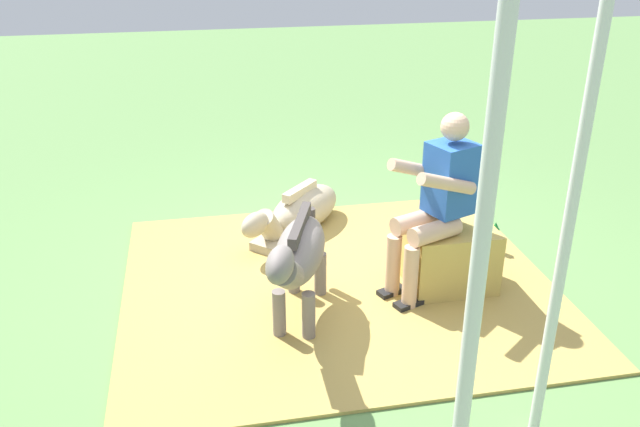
{
  "coord_description": "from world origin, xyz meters",
  "views": [
    {
      "loc": [
        1.03,
        4.47,
        2.66
      ],
      "look_at": [
        0.16,
        -0.04,
        0.55
      ],
      "focal_mm": 37.52,
      "sensor_mm": 36.0,
      "label": 1
    }
  ],
  "objects_px": {
    "tent_pole_left": "(568,228)",
    "soda_bottle": "(494,238)",
    "pony_standing": "(298,256)",
    "tent_pole_mid": "(469,348)",
    "hay_bale": "(450,258)",
    "person_seated": "(437,198)",
    "pony_lying": "(299,211)"
  },
  "relations": [
    {
      "from": "tent_pole_left",
      "to": "soda_bottle",
      "type": "bearing_deg",
      "value": -108.22
    },
    {
      "from": "pony_standing",
      "to": "tent_pole_mid",
      "type": "bearing_deg",
      "value": 97.3
    },
    {
      "from": "pony_standing",
      "to": "tent_pole_left",
      "type": "distance_m",
      "value": 1.87
    },
    {
      "from": "hay_bale",
      "to": "person_seated",
      "type": "relative_size",
      "value": 0.46
    },
    {
      "from": "hay_bale",
      "to": "tent_pole_left",
      "type": "relative_size",
      "value": 0.25
    },
    {
      "from": "tent_pole_mid",
      "to": "person_seated",
      "type": "bearing_deg",
      "value": -108.16
    },
    {
      "from": "pony_lying",
      "to": "soda_bottle",
      "type": "height_order",
      "value": "pony_lying"
    },
    {
      "from": "person_seated",
      "to": "tent_pole_mid",
      "type": "distance_m",
      "value": 2.51
    },
    {
      "from": "hay_bale",
      "to": "person_seated",
      "type": "xyz_separation_m",
      "value": [
        0.16,
        0.04,
        0.52
      ]
    },
    {
      "from": "tent_pole_mid",
      "to": "pony_standing",
      "type": "bearing_deg",
      "value": -82.7
    },
    {
      "from": "hay_bale",
      "to": "pony_standing",
      "type": "distance_m",
      "value": 1.26
    },
    {
      "from": "pony_standing",
      "to": "person_seated",
      "type": "bearing_deg",
      "value": -168.16
    },
    {
      "from": "person_seated",
      "to": "pony_standing",
      "type": "relative_size",
      "value": 1.06
    },
    {
      "from": "hay_bale",
      "to": "pony_lying",
      "type": "xyz_separation_m",
      "value": [
        0.96,
        -1.18,
        -0.06
      ]
    },
    {
      "from": "pony_lying",
      "to": "tent_pole_mid",
      "type": "height_order",
      "value": "tent_pole_mid"
    },
    {
      "from": "person_seated",
      "to": "pony_lying",
      "type": "relative_size",
      "value": 1.19
    },
    {
      "from": "soda_bottle",
      "to": "pony_standing",
      "type": "bearing_deg",
      "value": 21.81
    },
    {
      "from": "tent_pole_left",
      "to": "person_seated",
      "type": "bearing_deg",
      "value": -87.43
    },
    {
      "from": "tent_pole_left",
      "to": "tent_pole_mid",
      "type": "xyz_separation_m",
      "value": [
        0.84,
        0.81,
        0.0
      ]
    },
    {
      "from": "pony_standing",
      "to": "pony_lying",
      "type": "height_order",
      "value": "pony_standing"
    },
    {
      "from": "person_seated",
      "to": "pony_standing",
      "type": "distance_m",
      "value": 1.09
    },
    {
      "from": "hay_bale",
      "to": "tent_pole_left",
      "type": "bearing_deg",
      "value": 86.72
    },
    {
      "from": "pony_standing",
      "to": "pony_lying",
      "type": "relative_size",
      "value": 1.12
    },
    {
      "from": "pony_standing",
      "to": "tent_pole_left",
      "type": "relative_size",
      "value": 0.52
    },
    {
      "from": "pony_lying",
      "to": "tent_pole_left",
      "type": "bearing_deg",
      "value": 107.56
    },
    {
      "from": "pony_lying",
      "to": "hay_bale",
      "type": "bearing_deg",
      "value": 129.12
    },
    {
      "from": "pony_standing",
      "to": "soda_bottle",
      "type": "bearing_deg",
      "value": -158.19
    },
    {
      "from": "pony_standing",
      "to": "tent_pole_left",
      "type": "xyz_separation_m",
      "value": [
        -1.11,
        1.31,
        0.73
      ]
    },
    {
      "from": "pony_lying",
      "to": "tent_pole_mid",
      "type": "xyz_separation_m",
      "value": [
        -0.03,
        3.57,
        1.07
      ]
    },
    {
      "from": "hay_bale",
      "to": "tent_pole_mid",
      "type": "xyz_separation_m",
      "value": [
        0.93,
        2.38,
        1.01
      ]
    },
    {
      "from": "pony_lying",
      "to": "tent_pole_left",
      "type": "height_order",
      "value": "tent_pole_left"
    },
    {
      "from": "person_seated",
      "to": "pony_lying",
      "type": "xyz_separation_m",
      "value": [
        0.8,
        -1.22,
        -0.58
      ]
    }
  ]
}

